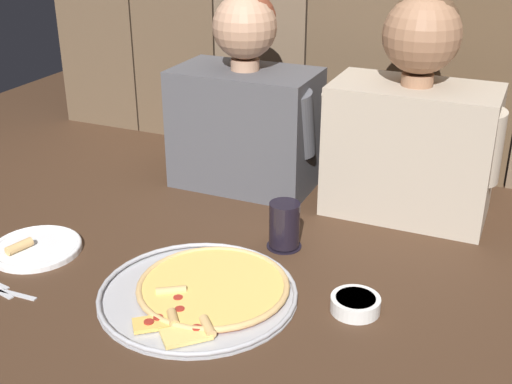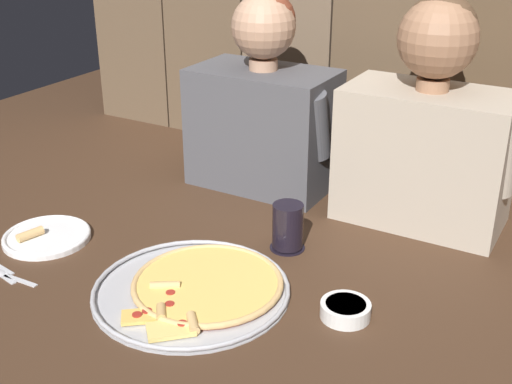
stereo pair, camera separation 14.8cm
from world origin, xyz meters
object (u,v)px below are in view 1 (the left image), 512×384
Objects in this scene: pizza_tray at (204,291)px; drinking_glass at (284,226)px; dipping_bowl at (355,304)px; diner_left at (245,106)px; dinner_plate at (36,248)px; diner_right at (413,121)px.

pizza_tray is 0.28m from drinking_glass.
diner_left reaches higher than dipping_bowl.
dinner_plate is 2.08× the size of dipping_bowl.
drinking_glass reaches higher than dinner_plate.
diner_left is (-0.48, 0.51, 0.22)m from dipping_bowl.
diner_right reaches higher than diner_left.
dipping_bowl is (0.31, 0.07, 0.01)m from pizza_tray.
pizza_tray is at bearing -117.71° from diner_right.
diner_right is (0.23, 0.31, 0.20)m from drinking_glass.
dipping_bowl is at bearing -46.78° from diner_left.
diner_left reaches higher than dinner_plate.
dinner_plate is 0.78m from dipping_bowl.
dipping_bowl is (0.77, 0.07, 0.01)m from dinner_plate.
diner_right reaches higher than pizza_tray.
drinking_glass is at bearing 139.97° from dipping_bowl.
dinner_plate reaches higher than dipping_bowl.
drinking_glass is 0.31m from dipping_bowl.
pizza_tray is 3.66× the size of drinking_glass.
pizza_tray is 0.77× the size of diner_left.
dipping_bowl is at bearing -89.09° from diner_right.
dinner_plate is at bearing -175.19° from dipping_bowl.
dipping_bowl is 0.74m from diner_left.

